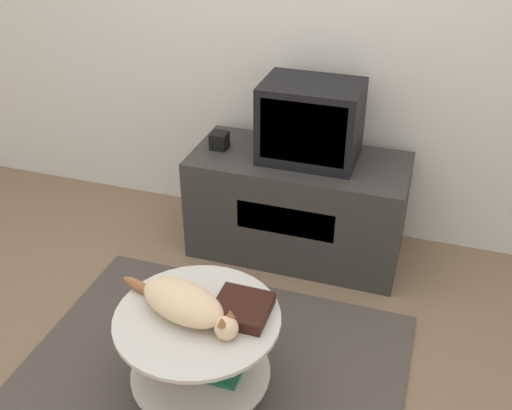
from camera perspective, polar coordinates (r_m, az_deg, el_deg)
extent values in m
plane|color=#7F664C|center=(2.75, -5.18, -17.41)|extent=(12.00, 12.00, 0.00)
cube|color=silver|center=(3.36, 4.34, 18.17)|extent=(8.00, 0.05, 2.60)
cube|color=#4C423D|center=(2.74, -5.19, -17.28)|extent=(1.69, 1.53, 0.02)
cube|color=#33302D|center=(3.39, 3.98, -0.04)|extent=(1.18, 0.54, 0.60)
cube|color=black|center=(3.14, 2.77, -1.54)|extent=(0.53, 0.01, 0.17)
cube|color=black|center=(3.17, 5.24, 7.91)|extent=(0.51, 0.37, 0.42)
cube|color=black|center=(3.01, 4.44, 6.82)|extent=(0.44, 0.01, 0.33)
cube|color=black|center=(3.34, -3.51, 6.14)|extent=(0.09, 0.09, 0.09)
cylinder|color=#B2B2B7|center=(2.72, -5.15, -17.18)|extent=(0.28, 0.28, 0.01)
cylinder|color=#B7B7BC|center=(2.58, -5.36, -14.22)|extent=(0.04, 0.04, 0.41)
cylinder|color=beige|center=(2.64, -5.27, -15.46)|extent=(0.59, 0.59, 0.01)
cylinder|color=beige|center=(2.43, -5.61, -10.66)|extent=(0.67, 0.67, 0.02)
cube|color=maroon|center=(2.64, -7.42, -14.77)|extent=(0.17, 0.15, 0.04)
cube|color=#1E664C|center=(2.60, -3.65, -15.64)|extent=(0.19, 0.13, 0.02)
cube|color=black|center=(2.41, -1.35, -9.82)|extent=(0.22, 0.22, 0.05)
ellipsoid|color=beige|center=(2.39, -6.98, -9.15)|extent=(0.42, 0.30, 0.13)
sphere|color=beige|center=(2.30, -2.83, -11.63)|extent=(0.09, 0.09, 0.09)
cone|color=#996038|center=(2.28, -2.47, -10.32)|extent=(0.04, 0.04, 0.04)
cone|color=#996038|center=(2.25, -3.28, -11.01)|extent=(0.04, 0.04, 0.04)
ellipsoid|color=#996038|center=(2.56, -11.13, -7.54)|extent=(0.18, 0.09, 0.05)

